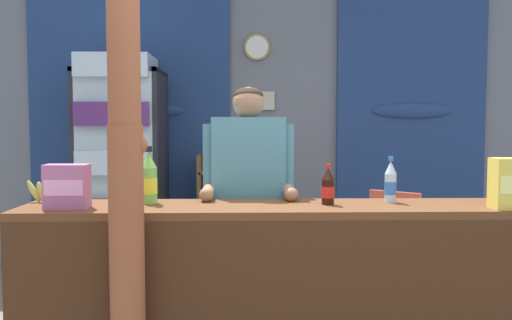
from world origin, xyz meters
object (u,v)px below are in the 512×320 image
at_px(shopkeeper, 249,185).
at_px(plastic_lawn_chair, 400,235).
at_px(soda_bottle_lime_soda, 149,179).
at_px(drink_fridge, 121,158).
at_px(soda_bottle_water, 391,183).
at_px(soda_bottle_cola, 328,188).
at_px(timber_post, 125,137).
at_px(bottle_shelf_rack, 223,210).
at_px(stall_counter, 272,282).
at_px(snack_box_wafer, 67,187).
at_px(banana_bunch, 50,191).

bearing_deg(shopkeeper, plastic_lawn_chair, 40.08).
xyz_separation_m(shopkeeper, soda_bottle_lime_soda, (-0.54, -0.32, 0.07)).
xyz_separation_m(drink_fridge, soda_bottle_water, (1.90, -1.88, -0.02)).
height_order(shopkeeper, soda_bottle_cola, shopkeeper).
height_order(timber_post, bottle_shelf_rack, timber_post).
relative_size(stall_counter, snack_box_wafer, 11.65).
height_order(soda_bottle_lime_soda, snack_box_wafer, soda_bottle_lime_soda).
bearing_deg(soda_bottle_cola, shopkeeper, 137.65).
bearing_deg(snack_box_wafer, banana_bunch, 126.37).
bearing_deg(soda_bottle_lime_soda, drink_fridge, 107.09).
relative_size(shopkeeper, soda_bottle_cola, 7.46).
distance_m(drink_fridge, soda_bottle_water, 2.67).
bearing_deg(soda_bottle_water, soda_bottle_cola, -168.25).
height_order(shopkeeper, snack_box_wafer, shopkeeper).
distance_m(bottle_shelf_rack, soda_bottle_lime_soda, 2.19).
bearing_deg(soda_bottle_cola, bottle_shelf_rack, 106.41).
bearing_deg(plastic_lawn_chair, soda_bottle_cola, -119.93).
relative_size(drink_fridge, bottle_shelf_rack, 1.79).
bearing_deg(bottle_shelf_rack, banana_bunch, -113.15).
height_order(stall_counter, soda_bottle_cola, soda_bottle_cola).
relative_size(shopkeeper, soda_bottle_lime_soda, 5.19).
xyz_separation_m(soda_bottle_lime_soda, soda_bottle_cola, (0.96, -0.07, -0.04)).
distance_m(plastic_lawn_chair, soda_bottle_water, 1.55).
height_order(timber_post, soda_bottle_cola, timber_post).
distance_m(soda_bottle_water, banana_bunch, 1.88).
xyz_separation_m(bottle_shelf_rack, soda_bottle_cola, (0.64, -2.18, 0.47)).
height_order(soda_bottle_cola, banana_bunch, soda_bottle_cola).
relative_size(drink_fridge, banana_bunch, 7.43).
xyz_separation_m(plastic_lawn_chair, soda_bottle_cola, (-0.82, -1.43, 0.56)).
bearing_deg(soda_bottle_cola, banana_bunch, 175.30).
relative_size(soda_bottle_cola, snack_box_wafer, 0.96).
relative_size(soda_bottle_water, snack_box_wafer, 1.12).
height_order(stall_counter, bottle_shelf_rack, bottle_shelf_rack).
bearing_deg(drink_fridge, timber_post, -76.67).
bearing_deg(stall_counter, drink_fridge, 120.91).
height_order(bottle_shelf_rack, soda_bottle_lime_soda, soda_bottle_lime_soda).
height_order(bottle_shelf_rack, shopkeeper, shopkeeper).
xyz_separation_m(snack_box_wafer, banana_bunch, (-0.17, 0.23, -0.05)).
distance_m(drink_fridge, banana_bunch, 1.83).
distance_m(timber_post, bottle_shelf_rack, 2.66).
bearing_deg(stall_counter, soda_bottle_lime_soda, 164.74).
bearing_deg(snack_box_wafer, plastic_lawn_chair, 35.29).
distance_m(timber_post, shopkeeper, 0.98).
xyz_separation_m(soda_bottle_lime_soda, soda_bottle_water, (1.32, 0.01, -0.02)).
bearing_deg(shopkeeper, soda_bottle_water, -21.70).
xyz_separation_m(stall_counter, soda_bottle_water, (0.66, 0.19, 0.49)).
bearing_deg(soda_bottle_water, drink_fridge, 135.31).
height_order(stall_counter, snack_box_wafer, snack_box_wafer).
xyz_separation_m(stall_counter, plastic_lawn_chair, (1.13, 1.54, -0.08)).
xyz_separation_m(shopkeeper, banana_bunch, (-1.10, -0.26, -0.00)).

